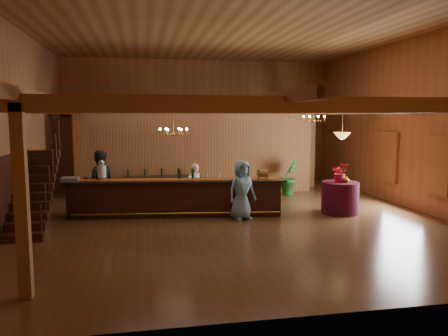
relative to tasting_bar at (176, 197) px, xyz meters
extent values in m
plane|color=#57371C|center=(1.61, -0.06, -0.56)|extent=(14.00, 14.00, 0.00)
plane|color=#9A6B3E|center=(1.61, -0.06, 4.94)|extent=(14.00, 14.00, 0.00)
cube|color=#995531|center=(1.61, 6.94, 2.19)|extent=(12.00, 0.10, 5.50)
cube|color=#995531|center=(1.61, -7.06, 2.19)|extent=(12.00, 0.10, 5.50)
cube|color=#995531|center=(-4.39, -0.06, 2.19)|extent=(0.10, 14.00, 5.50)
cube|color=#995531|center=(7.61, -0.06, 2.19)|extent=(0.10, 14.00, 5.50)
cube|color=#9A5D31|center=(1.61, -5.56, 2.64)|extent=(11.90, 0.20, 0.28)
cube|color=#9A5D31|center=(1.61, -3.06, 2.64)|extent=(11.90, 0.20, 0.28)
cube|color=#9A5D31|center=(1.61, -0.56, 2.64)|extent=(11.90, 0.20, 0.28)
cube|color=#9A5D31|center=(1.61, 1.94, 2.64)|extent=(11.90, 0.20, 0.28)
cube|color=#9A5D31|center=(1.61, 4.44, 2.64)|extent=(11.90, 0.20, 0.28)
cube|color=#9A5D31|center=(1.61, 6.74, 2.64)|extent=(11.90, 0.20, 0.28)
cube|color=#9A5D31|center=(-2.89, -0.06, 2.78)|extent=(0.18, 13.90, 0.22)
cube|color=#9A5D31|center=(1.61, -0.06, 2.78)|extent=(0.18, 13.90, 0.22)
cube|color=#9A5D31|center=(6.11, -0.06, 2.78)|extent=(0.18, 13.90, 0.22)
cube|color=#9A5D31|center=(-2.89, 4.44, 1.04)|extent=(0.20, 0.20, 3.20)
cube|color=#9A5D31|center=(6.11, 4.44, 1.04)|extent=(0.20, 0.20, 3.20)
cube|color=#9A5D31|center=(-2.89, -5.56, 1.04)|extent=(0.20, 0.20, 3.20)
cube|color=brown|center=(1.11, 3.44, 0.99)|extent=(9.00, 0.18, 3.10)
cube|color=white|center=(7.56, -1.66, 0.99)|extent=(0.12, 1.05, 1.75)
cube|color=white|center=(7.56, 0.94, 0.99)|extent=(0.12, 1.05, 1.75)
cube|color=#3C1912|center=(-3.84, -2.06, -0.46)|extent=(1.00, 0.28, 0.20)
cube|color=#3C1912|center=(-3.84, -1.78, -0.26)|extent=(1.00, 0.28, 0.20)
cube|color=#3C1912|center=(-3.84, -1.50, -0.06)|extent=(1.00, 0.28, 0.20)
cube|color=#3C1912|center=(-3.84, -1.22, 0.14)|extent=(1.00, 0.28, 0.20)
cube|color=#3C1912|center=(-3.84, -0.94, 0.34)|extent=(1.00, 0.28, 0.20)
cube|color=#3C1912|center=(-3.84, -0.66, 0.54)|extent=(1.00, 0.28, 0.20)
cube|color=#3C1912|center=(-3.84, -0.38, 0.74)|extent=(1.00, 0.28, 0.20)
cube|color=#3C1912|center=(-3.84, -0.10, 0.94)|extent=(1.00, 0.28, 0.20)
cube|color=#3C1912|center=(-3.84, 0.18, 1.14)|extent=(1.00, 0.28, 0.20)
cube|color=#3C1912|center=(-3.84, 0.46, 1.34)|extent=(1.00, 0.28, 0.20)
cube|color=#3C1912|center=(2.61, 5.44, -0.01)|extent=(1.20, 0.60, 1.10)
cube|color=olive|center=(-0.39, 5.44, -0.06)|extent=(1.00, 0.60, 1.00)
cube|color=#3C1912|center=(0.00, 0.00, -0.03)|extent=(6.32, 1.44, 1.05)
cube|color=black|center=(0.00, 0.00, 0.52)|extent=(6.65, 1.62, 0.05)
cube|color=maroon|center=(0.00, 0.00, 0.55)|extent=(6.19, 1.17, 0.01)
cylinder|color=#B5872B|center=(0.00, -0.42, -0.40)|extent=(6.04, 0.79, 0.05)
cylinder|color=silver|center=(-2.15, 0.32, 0.58)|extent=(0.18, 0.18, 0.08)
cylinder|color=silver|center=(-2.15, 0.32, 0.80)|extent=(0.26, 0.26, 0.36)
sphere|color=silver|center=(-2.15, 0.32, 1.05)|extent=(0.18, 0.18, 0.18)
cube|color=gray|center=(-3.06, 0.33, 0.59)|extent=(0.50, 0.50, 0.10)
cube|color=olive|center=(2.47, -0.37, 0.69)|extent=(0.06, 0.06, 0.30)
cube|color=olive|center=(2.75, -0.37, 0.69)|extent=(0.06, 0.06, 0.30)
cylinder|color=olive|center=(2.61, -0.37, 0.72)|extent=(0.24, 0.24, 0.24)
cylinder|color=black|center=(0.13, 0.11, 0.69)|extent=(0.07, 0.07, 0.30)
cylinder|color=black|center=(0.53, 0.06, 0.69)|extent=(0.07, 0.07, 0.30)
cube|color=#3C1912|center=(-0.26, 3.08, -0.16)|extent=(2.85, 0.72, 0.79)
cylinder|color=#420B1B|center=(5.01, -0.63, -0.07)|extent=(1.13, 1.13, 0.98)
cylinder|color=#B5872B|center=(-0.07, -0.44, 2.28)|extent=(0.02, 0.02, 0.73)
sphere|color=#B5872B|center=(-0.07, -0.44, 1.91)|extent=(0.12, 0.12, 0.12)
torus|color=#B5872B|center=(-0.07, -0.44, 2.01)|extent=(0.80, 0.80, 0.04)
cylinder|color=#B5872B|center=(4.88, 1.31, 2.45)|extent=(0.02, 0.02, 0.38)
sphere|color=#B5872B|center=(4.88, 1.31, 2.27)|extent=(0.12, 0.12, 0.12)
torus|color=#B5872B|center=(4.88, 1.31, 2.37)|extent=(0.80, 0.80, 0.04)
cylinder|color=#B5872B|center=(5.01, -0.63, 2.24)|extent=(0.02, 0.02, 0.80)
cone|color=#F09C3A|center=(5.01, -0.63, 1.84)|extent=(0.52, 0.52, 0.20)
imported|color=white|center=(0.64, 0.69, 0.19)|extent=(0.64, 0.54, 1.50)
imported|color=#22242D|center=(-2.27, 0.85, 0.41)|extent=(1.00, 0.81, 1.94)
imported|color=#72AAC1|center=(1.86, -0.82, 0.30)|extent=(0.97, 0.78, 1.73)
imported|color=#256C22|center=(4.53, 2.70, 0.14)|extent=(0.91, 0.81, 1.39)
imported|color=red|center=(5.00, -0.60, 0.71)|extent=(0.62, 0.56, 0.59)
imported|color=#B5872B|center=(5.14, -0.72, 0.57)|extent=(0.16, 0.16, 0.30)
camera|label=1|loc=(-0.95, -12.97, 2.44)|focal=35.00mm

